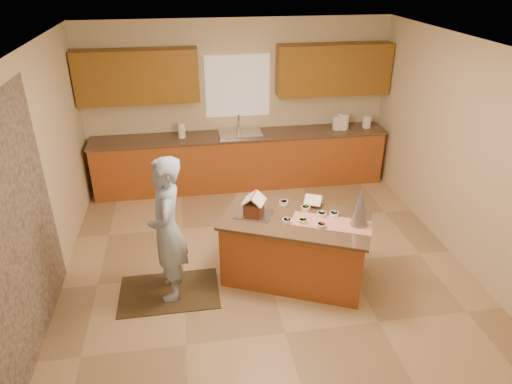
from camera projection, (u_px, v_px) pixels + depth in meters
floor at (266, 269)px, 5.85m from camera, size 5.50×5.50×0.00m
ceiling at (269, 49)px, 4.62m from camera, size 5.50×5.50×0.00m
wall_back at (238, 104)px, 7.65m from camera, size 5.50×5.50×0.00m
wall_front at (349, 357)px, 2.81m from camera, size 5.50×5.50×0.00m
wall_left at (35, 187)px, 4.88m from camera, size 5.50×5.50×0.00m
wall_right at (471, 158)px, 5.58m from camera, size 5.50×5.50×0.00m
stone_accent at (17, 235)px, 4.23m from camera, size 0.00×2.50×2.50m
window_curtain at (238, 86)px, 7.49m from camera, size 1.05×0.03×1.00m
back_counter_base at (241, 161)px, 7.80m from camera, size 4.80×0.60×0.88m
back_counter_top at (240, 135)px, 7.59m from camera, size 4.85×0.63×0.04m
upper_cabinet_left at (137, 76)px, 7.02m from camera, size 1.85×0.35×0.80m
upper_cabinet_right at (334, 69)px, 7.46m from camera, size 1.85×0.35×0.80m
sink at (240, 136)px, 7.59m from camera, size 0.70×0.45×0.12m
faucet at (239, 123)px, 7.68m from camera, size 0.03×0.03×0.28m
island_base at (295, 250)px, 5.52m from camera, size 1.81×1.41×0.79m
island_top at (296, 220)px, 5.34m from camera, size 1.91×1.50×0.04m
table_runner at (331, 223)px, 5.23m from camera, size 0.96×0.67×0.01m
baking_tray at (254, 214)px, 5.40m from camera, size 0.50×0.45×0.02m
cookbook at (313, 200)px, 5.55m from camera, size 0.24×0.22×0.08m
tinsel_tree at (361, 206)px, 5.09m from camera, size 0.26×0.26×0.50m
rug at (169, 292)px, 5.43m from camera, size 1.15×0.75×0.01m
boy at (167, 230)px, 5.05m from camera, size 0.42×0.63×1.70m
canister_a at (338, 123)px, 7.76m from camera, size 0.17×0.17×0.23m
canister_b at (343, 121)px, 7.77m from camera, size 0.19×0.19×0.27m
canister_c at (367, 122)px, 7.84m from camera, size 0.15×0.15×0.21m
paper_towel at (182, 130)px, 7.39m from camera, size 0.11×0.11×0.25m
gingerbread_house at (254, 206)px, 5.35m from camera, size 0.33×0.33×0.25m
candy_bowls at (308, 215)px, 5.35m from camera, size 0.68×0.70×0.05m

